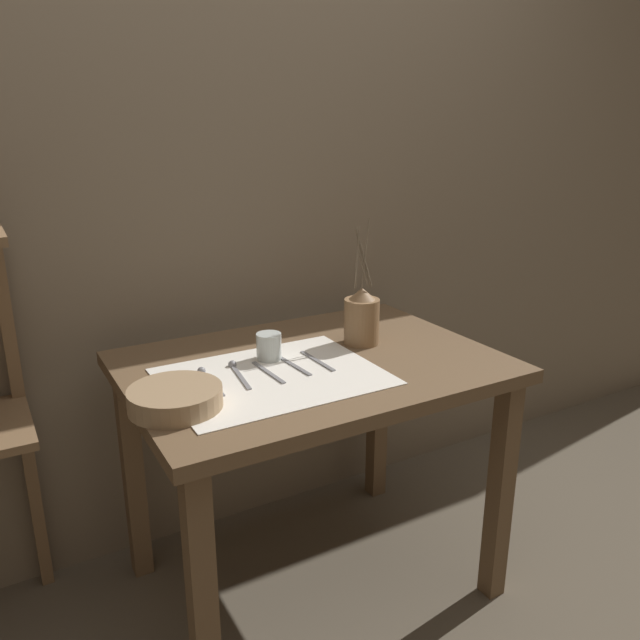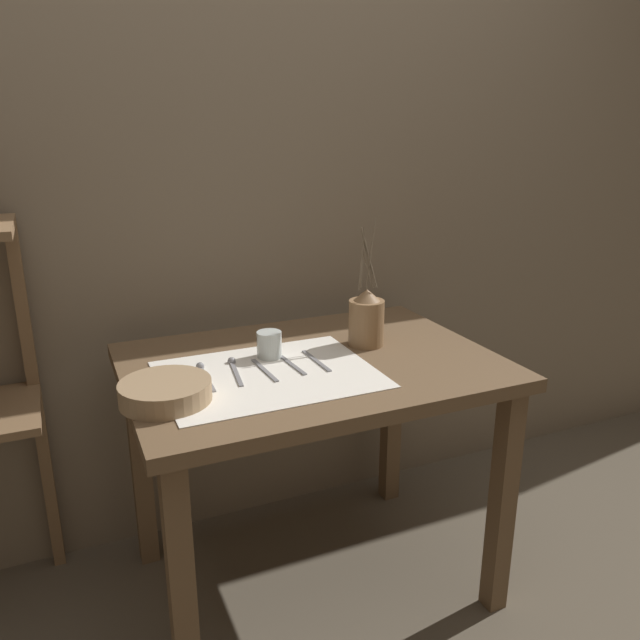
# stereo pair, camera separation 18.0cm
# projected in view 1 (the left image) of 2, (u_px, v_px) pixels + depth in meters

# --- Properties ---
(ground_plane) EXTENTS (12.00, 12.00, 0.00)m
(ground_plane) POSITION_uv_depth(u_px,v_px,m) (313.00, 580.00, 2.06)
(ground_plane) COLOR brown
(stone_wall_back) EXTENTS (7.00, 0.06, 2.40)m
(stone_wall_back) POSITION_uv_depth(u_px,v_px,m) (240.00, 198.00, 2.11)
(stone_wall_back) COLOR #7A6B56
(stone_wall_back) RESTS_ON ground_plane
(wooden_table) EXTENTS (1.07, 0.78, 0.78)m
(wooden_table) POSITION_uv_depth(u_px,v_px,m) (312.00, 396.00, 1.86)
(wooden_table) COLOR brown
(wooden_table) RESTS_ON ground_plane
(linen_cloth) EXTENTS (0.58, 0.45, 0.00)m
(linen_cloth) POSITION_uv_depth(u_px,v_px,m) (273.00, 376.00, 1.71)
(linen_cloth) COLOR white
(linen_cloth) RESTS_ON wooden_table
(pitcher_with_flowers) EXTENTS (0.11, 0.11, 0.39)m
(pitcher_with_flowers) POSITION_uv_depth(u_px,v_px,m) (362.00, 318.00, 1.94)
(pitcher_with_flowers) COLOR olive
(pitcher_with_flowers) RESTS_ON wooden_table
(wooden_bowl) EXTENTS (0.23, 0.23, 0.05)m
(wooden_bowl) POSITION_uv_depth(u_px,v_px,m) (175.00, 398.00, 1.51)
(wooden_bowl) COLOR #9E7F5B
(wooden_bowl) RESTS_ON wooden_table
(glass_tumbler_near) EXTENTS (0.07, 0.07, 0.08)m
(glass_tumbler_near) POSITION_uv_depth(u_px,v_px,m) (269.00, 346.00, 1.82)
(glass_tumbler_near) COLOR silver
(glass_tumbler_near) RESTS_ON wooden_table
(spoon_outer) EXTENTS (0.02, 0.19, 0.02)m
(spoon_outer) POSITION_uv_depth(u_px,v_px,m) (205.00, 376.00, 1.70)
(spoon_outer) COLOR gray
(spoon_outer) RESTS_ON wooden_table
(spoon_inner) EXTENTS (0.04, 0.19, 0.02)m
(spoon_inner) POSITION_uv_depth(u_px,v_px,m) (235.00, 369.00, 1.74)
(spoon_inner) COLOR gray
(spoon_inner) RESTS_ON wooden_table
(knife_center) EXTENTS (0.02, 0.18, 0.00)m
(knife_center) POSITION_uv_depth(u_px,v_px,m) (268.00, 372.00, 1.73)
(knife_center) COLOR gray
(knife_center) RESTS_ON wooden_table
(fork_inner) EXTENTS (0.02, 0.18, 0.00)m
(fork_inner) POSITION_uv_depth(u_px,v_px,m) (293.00, 365.00, 1.78)
(fork_inner) COLOR gray
(fork_inner) RESTS_ON wooden_table
(fork_outer) EXTENTS (0.02, 0.18, 0.00)m
(fork_outer) POSITION_uv_depth(u_px,v_px,m) (317.00, 361.00, 1.81)
(fork_outer) COLOR gray
(fork_outer) RESTS_ON wooden_table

